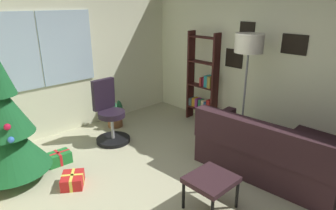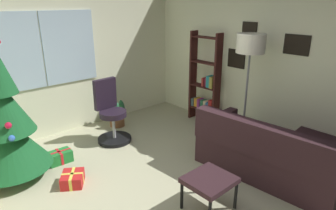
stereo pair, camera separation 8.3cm
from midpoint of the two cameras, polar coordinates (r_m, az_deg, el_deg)
ground_plane at (r=3.85m, az=-1.36°, el=-17.07°), size 4.61×5.09×0.10m
wall_back_with_windows at (r=5.37m, az=-20.80°, el=8.96°), size 4.61×0.12×2.72m
wall_right_with_frames at (r=5.05m, az=18.94°, el=8.50°), size 0.12×5.09×2.72m
couch at (r=4.33m, az=20.25°, el=-8.57°), size 1.71×1.92×0.84m
footstool at (r=3.40m, az=7.64°, el=-14.45°), size 0.51×0.47×0.40m
holiday_tree at (r=4.23m, az=-29.60°, el=-3.52°), size 0.98×0.98×2.28m
gift_box_red at (r=4.08m, az=-18.56°, el=-13.65°), size 0.39×0.40×0.16m
gift_box_green at (r=4.64m, az=-20.93°, el=-9.59°), size 0.34×0.24×0.18m
office_chair at (r=4.97m, az=-11.69°, el=-2.41°), size 0.56×0.56×1.05m
bookshelf at (r=5.61m, az=6.36°, el=4.12°), size 0.18×0.64×1.72m
floor_lamp at (r=4.62m, az=14.86°, el=10.39°), size 0.43×0.43×1.79m
potted_plant at (r=5.61m, az=-10.95°, el=-1.80°), size 0.44×0.39×0.62m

